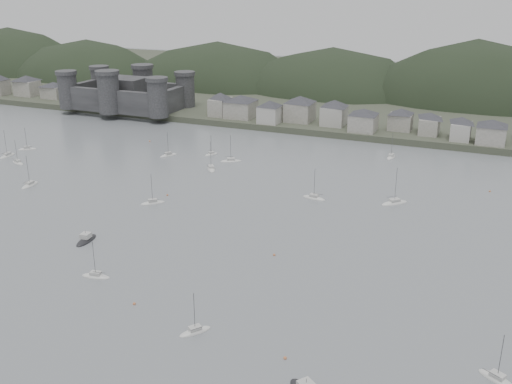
% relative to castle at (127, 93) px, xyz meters
% --- Properties ---
extents(ground, '(900.00, 900.00, 0.00)m').
position_rel_castle_xyz_m(ground, '(120.00, -179.80, -10.96)').
color(ground, slate).
rests_on(ground, ground).
extents(far_shore_land, '(900.00, 250.00, 3.00)m').
position_rel_castle_xyz_m(far_shore_land, '(120.00, 115.20, -9.46)').
color(far_shore_land, '#383D2D').
rests_on(far_shore_land, ground).
extents(forested_ridge, '(851.55, 103.94, 102.57)m').
position_rel_castle_xyz_m(forested_ridge, '(124.83, 89.60, -22.25)').
color(forested_ridge, black).
rests_on(forested_ridge, ground).
extents(castle, '(66.00, 43.00, 20.00)m').
position_rel_castle_xyz_m(castle, '(0.00, 0.00, 0.00)').
color(castle, '#2D2D2F').
rests_on(castle, far_shore_land).
extents(waterfront_town, '(451.48, 28.46, 12.92)m').
position_rel_castle_xyz_m(waterfront_town, '(170.59, 3.54, -2.30)').
color(waterfront_town, gray).
rests_on(waterfront_town, far_shore_land).
extents(sailboat_lead, '(8.52, 3.93, 11.23)m').
position_rel_castle_xyz_m(sailboat_lead, '(133.83, -87.92, -10.79)').
color(sailboat_lead, silver).
rests_on(sailboat_lead, ground).
extents(moored_fleet, '(237.27, 178.52, 13.13)m').
position_rel_castle_xyz_m(moored_fleet, '(100.52, -114.36, -10.79)').
color(moored_fleet, silver).
rests_on(moored_fleet, ground).
extents(motor_launch_far, '(3.95, 8.99, 4.07)m').
position_rel_castle_xyz_m(motor_launch_far, '(85.51, -144.99, -10.68)').
color(motor_launch_far, black).
rests_on(motor_launch_far, ground).
extents(mooring_buoys, '(152.10, 128.04, 0.70)m').
position_rel_castle_xyz_m(mooring_buoys, '(109.20, -121.19, -10.81)').
color(mooring_buoys, '#C46F41').
rests_on(mooring_buoys, ground).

